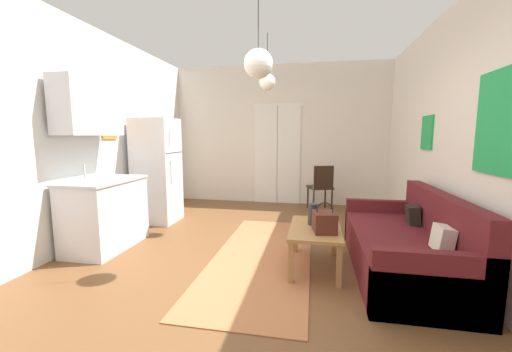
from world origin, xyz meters
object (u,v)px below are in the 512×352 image
object	(u,v)px
bamboo_vase	(313,214)
pendant_lamp_near	(258,64)
handbag	(325,222)
coffee_table	(315,233)
refrigerator	(157,171)
couch	(409,248)
accent_chair	(321,185)
pendant_lamp_far	(267,82)

from	to	relation	value
bamboo_vase	pendant_lamp_near	distance (m)	1.69
bamboo_vase	handbag	bearing A→B (deg)	-63.02
coffee_table	refrigerator	world-z (taller)	refrigerator
couch	coffee_table	size ratio (longest dim) A/B	2.18
refrigerator	accent_chair	world-z (taller)	refrigerator
bamboo_vase	refrigerator	distance (m)	2.87
pendant_lamp_near	pendant_lamp_far	xyz separation A→B (m)	(-0.12, 1.37, 0.05)
bamboo_vase	pendant_lamp_near	bearing A→B (deg)	-160.58
accent_chair	pendant_lamp_near	distance (m)	3.27
handbag	accent_chair	bearing A→B (deg)	89.45
coffee_table	accent_chair	size ratio (longest dim) A/B	1.03
pendant_lamp_near	pendant_lamp_far	world-z (taller)	same
coffee_table	pendant_lamp_far	bearing A→B (deg)	119.82
couch	bamboo_vase	world-z (taller)	bamboo_vase
pendant_lamp_far	couch	bearing A→B (deg)	-35.16
couch	coffee_table	bearing A→B (deg)	-175.81
coffee_table	pendant_lamp_near	size ratio (longest dim) A/B	1.03
bamboo_vase	pendant_lamp_far	bearing A→B (deg)	120.72
bamboo_vase	pendant_lamp_far	size ratio (longest dim) A/B	0.57
couch	refrigerator	size ratio (longest dim) A/B	1.15
coffee_table	handbag	world-z (taller)	handbag
couch	refrigerator	xyz separation A→B (m)	(-3.55, 1.31, 0.59)
refrigerator	pendant_lamp_near	bearing A→B (deg)	-36.90
couch	refrigerator	distance (m)	3.83
coffee_table	pendant_lamp_far	distance (m)	2.32
coffee_table	accent_chair	bearing A→B (deg)	87.44
bamboo_vase	pendant_lamp_far	distance (m)	2.12
coffee_table	pendant_lamp_far	size ratio (longest dim) A/B	1.13
bamboo_vase	refrigerator	size ratio (longest dim) A/B	0.27
refrigerator	pendant_lamp_far	xyz separation A→B (m)	(1.86, -0.12, 1.35)
handbag	pendant_lamp_near	bearing A→B (deg)	176.87
handbag	pendant_lamp_near	size ratio (longest dim) A/B	0.35
coffee_table	bamboo_vase	size ratio (longest dim) A/B	1.99
pendant_lamp_near	pendant_lamp_far	distance (m)	1.37
couch	pendant_lamp_far	distance (m)	2.83
coffee_table	handbag	bearing A→B (deg)	-57.47
refrigerator	coffee_table	bearing A→B (deg)	-28.13
coffee_table	pendant_lamp_near	distance (m)	1.86
pendant_lamp_near	couch	bearing A→B (deg)	6.34
couch	pendant_lamp_far	xyz separation A→B (m)	(-1.69, 1.19, 1.94)
couch	handbag	size ratio (longest dim) A/B	6.35
handbag	refrigerator	size ratio (longest dim) A/B	0.18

